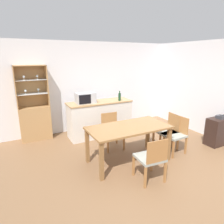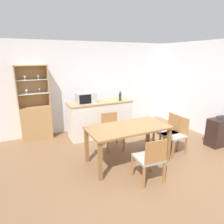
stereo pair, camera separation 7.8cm
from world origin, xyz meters
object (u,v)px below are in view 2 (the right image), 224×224
microwave (86,98)px  dining_chair_side_right_far (168,131)px  display_cabinet (36,118)px  dining_chair_side_right_near (175,135)px  dining_table (128,131)px  wine_bottle (120,97)px  side_cabinet (218,132)px  dining_chair_head_near (150,159)px  telephone (222,117)px  dining_chair_head_far (112,130)px

microwave → dining_chair_side_right_far: bearing=-44.8°
display_cabinet → dining_chair_side_right_near: bearing=-39.7°
dining_table → wine_bottle: size_ratio=6.10×
dining_table → side_cabinet: bearing=-7.1°
dining_chair_side_right_far → dining_chair_side_right_near: bearing=-175.7°
dining_chair_side_right_far → microwave: bearing=49.5°
display_cabinet → side_cabinet: 4.66m
dining_chair_head_near → wine_bottle: bearing=78.8°
wine_bottle → telephone: (1.82, -1.78, -0.35)m
telephone → microwave: bearing=145.0°
microwave → wine_bottle: same height
microwave → dining_chair_head_far: bearing=-68.6°
display_cabinet → dining_chair_side_right_near: size_ratio=2.33×
dining_table → dining_chair_side_right_near: size_ratio=2.00×
dining_table → dining_chair_head_near: bearing=-90.2°
dining_table → display_cabinet: bearing=126.1°
dining_chair_head_near → dining_chair_side_right_far: same height
dining_chair_side_right_far → side_cabinet: (1.25, -0.42, -0.09)m
dining_chair_head_near → dining_chair_side_right_far: (1.17, 0.87, 0.00)m
dining_table → microwave: size_ratio=3.41×
dining_chair_head_far → wine_bottle: 1.13m
side_cabinet → dining_table: bearing=172.9°
microwave → side_cabinet: bearing=-34.8°
dining_chair_head_near → dining_chair_head_far: size_ratio=1.00×
dining_chair_head_far → microwave: size_ratio=1.71×
dining_chair_side_right_far → dining_table: bearing=100.3°
dining_chair_side_right_far → side_cabinet: bearing=-104.5°
dining_chair_side_right_near → side_cabinet: 1.26m
display_cabinet → telephone: size_ratio=10.58×
wine_bottle → dining_chair_head_far: bearing=-130.4°
wine_bottle → side_cabinet: wine_bottle is taller
display_cabinet → side_cabinet: bearing=-31.6°
dining_chair_head_near → dining_chair_head_far: same height
display_cabinet → microwave: size_ratio=3.98×
wine_bottle → dining_table: bearing=-112.5°
dining_table → wine_bottle: (0.60, 1.46, 0.40)m
dining_table → dining_chair_side_right_near: bearing=-6.0°
dining_chair_head_near → microwave: (-0.33, 2.36, 0.67)m
dining_chair_head_near → microwave: bearing=102.1°
microwave → dining_table: bearing=-78.4°
telephone → display_cabinet: bearing=148.3°
display_cabinet → dining_chair_head_near: bearing=-61.8°
dining_chair_head_far → telephone: dining_chair_head_far is taller
display_cabinet → microwave: 1.43m
display_cabinet → telephone: (3.98, -2.46, 0.14)m
dining_table → side_cabinet: (2.41, -0.30, -0.33)m
dining_table → wine_bottle: 1.63m
dining_chair_side_right_near → dining_table: bearing=80.5°
dining_table → microwave: bearing=101.6°
dining_chair_head_far → dining_chair_side_right_near: (1.16, -0.88, 0.00)m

